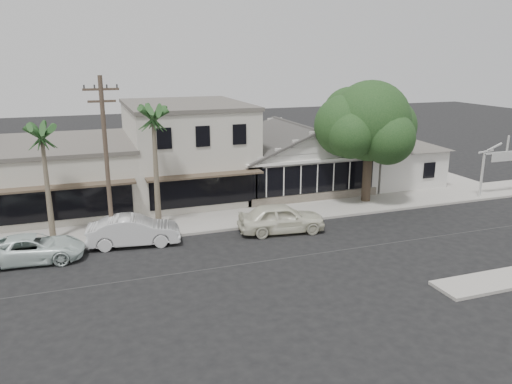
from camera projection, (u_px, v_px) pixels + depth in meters
name	position (u px, v px, depth m)	size (l,w,h in m)	color
ground	(302.00, 256.00, 25.63)	(140.00, 140.00, 0.00)	black
sidewalk_north	(129.00, 230.00, 29.15)	(90.00, 3.50, 0.15)	#9E9991
corner_shop	(294.00, 155.00, 37.89)	(10.40, 8.60, 5.10)	silver
side_cottage	(392.00, 165.00, 39.96)	(6.00, 6.00, 3.00)	silver
arch_sign	(506.00, 154.00, 35.58)	(4.12, 0.12, 3.95)	white
row_building_near	(187.00, 151.00, 36.06)	(8.00, 10.00, 6.50)	beige
row_building_midnear	(55.00, 177.00, 33.45)	(10.00, 10.00, 4.20)	silver
utility_pole	(106.00, 157.00, 26.17)	(1.80, 0.24, 9.00)	brown
car_0	(281.00, 218.00, 28.90)	(2.02, 5.02, 1.71)	silver
car_1	(134.00, 231.00, 26.95)	(1.71, 4.91, 1.62)	silver
car_2	(33.00, 248.00, 24.79)	(2.28, 4.94, 1.37)	silver
shade_tree	(367.00, 123.00, 33.69)	(7.59, 6.86, 8.42)	#483A2C
palm_east	(153.00, 117.00, 27.81)	(3.33, 3.33, 7.76)	#726651
palm_mid	(41.00, 135.00, 25.95)	(2.54, 2.54, 6.98)	#726651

